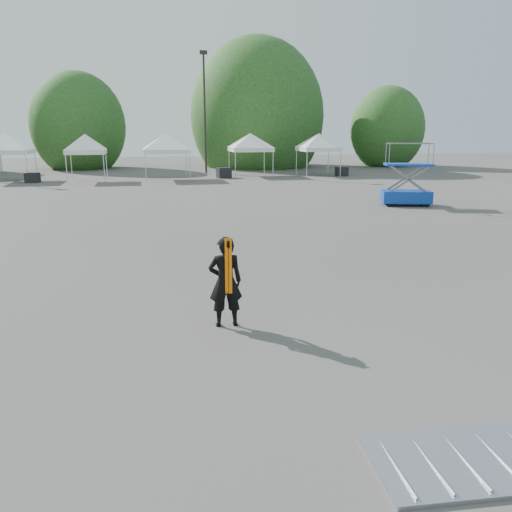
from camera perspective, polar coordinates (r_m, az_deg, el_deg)
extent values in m
plane|color=#474442|center=(11.65, -1.59, -3.99)|extent=(120.00, 120.00, 0.00)
cylinder|color=black|center=(43.18, -5.86, 15.69)|extent=(0.16, 0.16, 9.50)
cube|color=black|center=(43.58, -6.04, 22.14)|extent=(0.60, 0.25, 0.30)
cylinder|color=#382314|center=(51.27, -19.36, 10.70)|extent=(0.36, 0.36, 2.27)
ellipsoid|color=#184216|center=(51.21, -19.63, 13.83)|extent=(4.16, 4.16, 4.78)
cylinder|color=#382314|center=(51.12, 0.13, 11.78)|extent=(0.36, 0.36, 2.80)
ellipsoid|color=#184216|center=(51.09, 0.13, 15.65)|extent=(5.12, 5.12, 5.89)
cylinder|color=#382314|center=(53.63, 14.57, 11.08)|extent=(0.36, 0.36, 2.10)
ellipsoid|color=#184216|center=(53.57, 14.75, 13.83)|extent=(3.84, 3.84, 4.42)
cylinder|color=silver|center=(38.76, -24.71, 9.10)|extent=(0.06, 0.06, 2.00)
cylinder|color=silver|center=(41.79, -23.84, 9.47)|extent=(0.06, 0.06, 2.00)
cube|color=white|center=(40.56, -26.59, 10.61)|extent=(3.30, 3.30, 0.30)
pyramid|color=white|center=(40.53, -26.79, 12.36)|extent=(4.67, 4.67, 1.10)
cylinder|color=silver|center=(37.24, -20.84, 9.30)|extent=(0.06, 0.06, 2.00)
cylinder|color=silver|center=(36.97, -16.97, 9.58)|extent=(0.06, 0.06, 2.00)
cylinder|color=silver|center=(39.70, -20.34, 9.60)|extent=(0.06, 0.06, 2.00)
cylinder|color=silver|center=(39.45, -16.71, 9.86)|extent=(0.06, 0.06, 2.00)
cube|color=white|center=(38.26, -18.85, 11.20)|extent=(2.69, 2.69, 0.30)
pyramid|color=white|center=(38.23, -19.00, 13.07)|extent=(3.81, 3.81, 1.10)
cylinder|color=silver|center=(36.67, -12.49, 9.82)|extent=(0.06, 0.06, 2.00)
cylinder|color=silver|center=(36.80, -7.56, 10.05)|extent=(0.06, 0.06, 2.00)
cylinder|color=silver|center=(39.78, -12.51, 10.15)|extent=(0.06, 0.06, 2.00)
cylinder|color=silver|center=(39.91, -7.96, 10.36)|extent=(0.06, 0.06, 2.00)
cube|color=white|center=(38.20, -10.20, 11.73)|extent=(3.32, 3.32, 0.30)
pyramid|color=white|center=(38.17, -10.29, 13.60)|extent=(4.69, 4.69, 1.10)
cylinder|color=silver|center=(38.92, -2.37, 10.38)|extent=(0.06, 0.06, 2.00)
cylinder|color=silver|center=(39.55, 1.96, 10.45)|extent=(0.06, 0.06, 2.00)
cylinder|color=silver|center=(41.86, -3.10, 10.65)|extent=(0.06, 0.06, 2.00)
cylinder|color=silver|center=(42.44, 0.95, 10.72)|extent=(0.06, 0.06, 2.00)
cube|color=white|center=(40.61, -0.64, 12.08)|extent=(3.18, 3.18, 0.30)
pyramid|color=white|center=(40.58, -0.65, 13.85)|extent=(4.50, 4.50, 1.10)
cylinder|color=silver|center=(39.69, 5.84, 10.40)|extent=(0.06, 0.06, 2.00)
cylinder|color=silver|center=(40.65, 9.64, 10.37)|extent=(0.06, 0.06, 2.00)
cylinder|color=silver|center=(42.35, 4.65, 10.67)|extent=(0.06, 0.06, 2.00)
cylinder|color=silver|center=(43.25, 8.25, 10.64)|extent=(0.06, 0.06, 2.00)
cube|color=white|center=(41.41, 7.14, 12.02)|extent=(2.99, 2.99, 0.30)
pyramid|color=white|center=(41.38, 7.20, 13.75)|extent=(4.23, 4.23, 1.10)
imported|color=black|center=(9.39, -3.52, -2.97)|extent=(0.65, 0.43, 1.74)
cube|color=orange|center=(9.12, -3.38, -1.19)|extent=(0.14, 0.02, 1.05)
cube|color=#0B1792|center=(25.75, 16.77, 6.53)|extent=(2.57, 1.81, 0.58)
cube|color=#0B1792|center=(25.61, 17.02, 9.97)|extent=(2.46, 1.73, 0.10)
cylinder|color=black|center=(25.15, 14.99, 5.87)|extent=(0.38, 0.24, 0.35)
cylinder|color=black|center=(25.51, 18.87, 5.70)|extent=(0.38, 0.24, 0.35)
cylinder|color=black|center=(26.10, 14.64, 6.18)|extent=(0.38, 0.24, 0.35)
cylinder|color=black|center=(26.45, 18.39, 6.02)|extent=(0.38, 0.24, 0.35)
cube|color=#A0A2A8|center=(6.60, 24.18, -20.41)|extent=(2.56, 1.43, 0.06)
cube|color=black|center=(38.74, -24.18, 8.16)|extent=(1.04, 0.92, 0.68)
cube|color=black|center=(38.90, -3.69, 9.47)|extent=(1.16, 0.98, 0.79)
cube|color=black|center=(41.10, 9.77, 9.50)|extent=(0.93, 0.73, 0.71)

